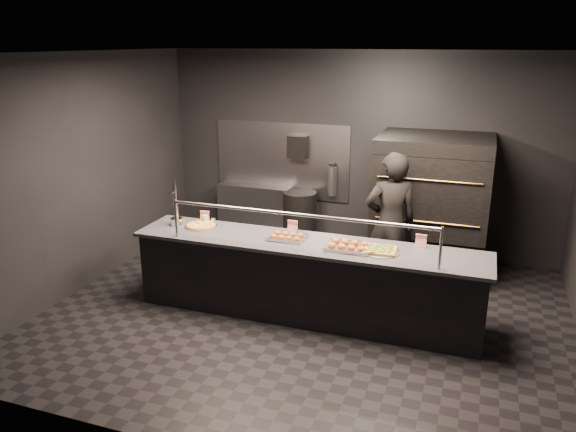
% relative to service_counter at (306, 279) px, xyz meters
% --- Properties ---
extents(room, '(6.04, 6.00, 3.00)m').
position_rel_service_counter_xyz_m(room, '(-0.02, 0.05, 1.03)').
color(room, black).
rests_on(room, ground).
extents(service_counter, '(4.10, 0.78, 1.37)m').
position_rel_service_counter_xyz_m(service_counter, '(0.00, 0.00, 0.00)').
color(service_counter, black).
rests_on(service_counter, ground).
extents(pizza_oven, '(1.50, 1.23, 1.91)m').
position_rel_service_counter_xyz_m(pizza_oven, '(1.20, 1.90, 0.50)').
color(pizza_oven, black).
rests_on(pizza_oven, ground).
extents(prep_shelf, '(1.20, 0.35, 0.90)m').
position_rel_service_counter_xyz_m(prep_shelf, '(-1.60, 2.32, -0.01)').
color(prep_shelf, '#99999E').
rests_on(prep_shelf, ground).
extents(towel_dispenser, '(0.30, 0.20, 0.35)m').
position_rel_service_counter_xyz_m(towel_dispenser, '(-0.90, 2.39, 1.09)').
color(towel_dispenser, black).
rests_on(towel_dispenser, room).
extents(fire_extinguisher, '(0.14, 0.14, 0.51)m').
position_rel_service_counter_xyz_m(fire_extinguisher, '(-0.35, 2.40, 0.60)').
color(fire_extinguisher, '#B2B2B7').
rests_on(fire_extinguisher, room).
extents(beer_tap, '(0.16, 0.22, 0.60)m').
position_rel_service_counter_xyz_m(beer_tap, '(-1.71, 0.06, 0.63)').
color(beer_tap, silver).
rests_on(beer_tap, service_counter).
extents(round_pizza, '(0.41, 0.41, 0.03)m').
position_rel_service_counter_xyz_m(round_pizza, '(-1.39, 0.10, 0.47)').
color(round_pizza, silver).
rests_on(round_pizza, service_counter).
extents(slider_tray_a, '(0.42, 0.32, 0.07)m').
position_rel_service_counter_xyz_m(slider_tray_a, '(-0.24, 0.03, 0.48)').
color(slider_tray_a, silver).
rests_on(slider_tray_a, service_counter).
extents(slider_tray_b, '(0.52, 0.40, 0.08)m').
position_rel_service_counter_xyz_m(slider_tray_b, '(0.50, -0.04, 0.49)').
color(slider_tray_b, silver).
rests_on(slider_tray_b, service_counter).
extents(square_pizza, '(0.44, 0.44, 0.05)m').
position_rel_service_counter_xyz_m(square_pizza, '(0.85, -0.02, 0.47)').
color(square_pizza, silver).
rests_on(square_pizza, service_counter).
extents(condiment_jar, '(0.17, 0.07, 0.11)m').
position_rel_service_counter_xyz_m(condiment_jar, '(-1.37, 0.23, 0.51)').
color(condiment_jar, silver).
rests_on(condiment_jar, service_counter).
extents(tent_cards, '(2.81, 0.04, 0.15)m').
position_rel_service_counter_xyz_m(tent_cards, '(-0.15, 0.28, 0.53)').
color(tent_cards, white).
rests_on(tent_cards, service_counter).
extents(trash_bin, '(0.53, 0.53, 0.88)m').
position_rel_service_counter_xyz_m(trash_bin, '(-0.81, 2.22, -0.03)').
color(trash_bin, black).
rests_on(trash_bin, ground).
extents(worker, '(0.79, 0.68, 1.83)m').
position_rel_service_counter_xyz_m(worker, '(0.78, 1.04, 0.45)').
color(worker, black).
rests_on(worker, ground).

